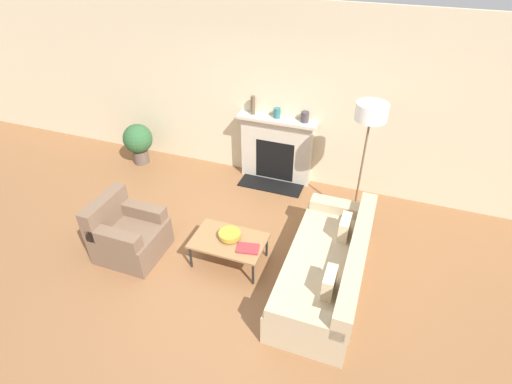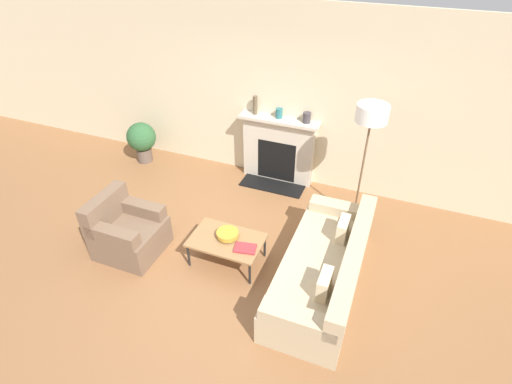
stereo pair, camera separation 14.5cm
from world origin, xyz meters
name	(u,v)px [view 1 (the left image)]	position (x,y,z in m)	size (l,w,h in m)	color
ground_plane	(220,265)	(0.00, 0.00, 0.00)	(18.00, 18.00, 0.00)	brown
wall_back	(278,97)	(0.00, 2.43, 1.45)	(18.00, 0.06, 2.90)	beige
fireplace	(276,150)	(0.05, 2.29, 0.56)	(1.33, 0.59, 1.15)	beige
couch	(328,267)	(1.40, 0.17, 0.28)	(0.91, 2.19, 0.74)	tan
armchair_near	(127,234)	(-1.27, -0.18, 0.32)	(0.83, 0.78, 0.83)	brown
coffee_table	(229,242)	(0.09, 0.12, 0.35)	(0.95, 0.61, 0.38)	olive
bowl	(230,234)	(0.09, 0.16, 0.43)	(0.29, 0.29, 0.09)	#BC8E2D
book	(248,248)	(0.39, 0.04, 0.39)	(0.31, 0.24, 0.02)	#9E2D33
floor_lamp	(369,125)	(1.51, 1.65, 1.55)	(0.42, 0.42, 1.86)	brown
mantel_vase_left	(253,105)	(-0.38, 2.30, 1.30)	(0.07, 0.07, 0.31)	brown
mantel_vase_center_left	(277,113)	(0.04, 2.30, 1.23)	(0.11, 0.11, 0.16)	#28666B
mantel_vase_center_right	(305,117)	(0.50, 2.30, 1.23)	(0.12, 0.12, 0.17)	#3D383D
potted_plant	(138,141)	(-2.48, 1.94, 0.45)	(0.53, 0.53, 0.76)	brown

